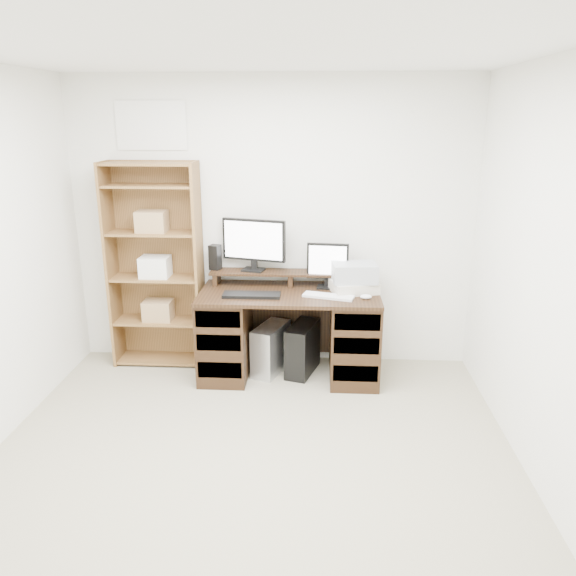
# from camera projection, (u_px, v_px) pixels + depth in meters

# --- Properties ---
(room) EXTENTS (3.54, 4.04, 2.54)m
(room) POSITION_uv_depth(u_px,v_px,m) (239.00, 294.00, 2.98)
(room) COLOR tan
(room) RESTS_ON ground
(desk) EXTENTS (1.50, 0.70, 0.75)m
(desk) POSITION_uv_depth(u_px,v_px,m) (289.00, 332.00, 4.79)
(desk) COLOR black
(desk) RESTS_ON ground
(riser_shelf) EXTENTS (1.40, 0.22, 0.12)m
(riser_shelf) POSITION_uv_depth(u_px,v_px,m) (291.00, 274.00, 4.86)
(riser_shelf) COLOR black
(riser_shelf) RESTS_ON desk
(monitor_wide) EXTENTS (0.56, 0.20, 0.45)m
(monitor_wide) POSITION_uv_depth(u_px,v_px,m) (254.00, 242.00, 4.82)
(monitor_wide) COLOR black
(monitor_wide) RESTS_ON riser_shelf
(monitor_small) EXTENTS (0.35, 0.14, 0.39)m
(monitor_small) POSITION_uv_depth(u_px,v_px,m) (328.00, 264.00, 4.75)
(monitor_small) COLOR black
(monitor_small) RESTS_ON desk
(speaker) EXTENTS (0.11, 0.11, 0.22)m
(speaker) POSITION_uv_depth(u_px,v_px,m) (215.00, 257.00, 4.89)
(speaker) COLOR black
(speaker) RESTS_ON riser_shelf
(keyboard_black) EXTENTS (0.47, 0.16, 0.03)m
(keyboard_black) POSITION_uv_depth(u_px,v_px,m) (252.00, 295.00, 4.56)
(keyboard_black) COLOR black
(keyboard_black) RESTS_ON desk
(keyboard_white) EXTENTS (0.43, 0.23, 0.02)m
(keyboard_white) POSITION_uv_depth(u_px,v_px,m) (328.00, 296.00, 4.54)
(keyboard_white) COLOR silver
(keyboard_white) RESTS_ON desk
(mouse) EXTENTS (0.10, 0.07, 0.04)m
(mouse) POSITION_uv_depth(u_px,v_px,m) (366.00, 297.00, 4.50)
(mouse) COLOR silver
(mouse) RESTS_ON desk
(printer) EXTENTS (0.43, 0.36, 0.09)m
(printer) POSITION_uv_depth(u_px,v_px,m) (354.00, 287.00, 4.68)
(printer) COLOR beige
(printer) RESTS_ON desk
(basket) EXTENTS (0.39, 0.29, 0.15)m
(basket) POSITION_uv_depth(u_px,v_px,m) (354.00, 272.00, 4.64)
(basket) COLOR #9FA4AA
(basket) RESTS_ON printer
(tower_silver) EXTENTS (0.33, 0.47, 0.43)m
(tower_silver) POSITION_uv_depth(u_px,v_px,m) (271.00, 349.00, 4.89)
(tower_silver) COLOR silver
(tower_silver) RESTS_ON ground
(tower_black) EXTENTS (0.31, 0.48, 0.44)m
(tower_black) POSITION_uv_depth(u_px,v_px,m) (303.00, 349.00, 4.88)
(tower_black) COLOR black
(tower_black) RESTS_ON ground
(bookshelf) EXTENTS (0.80, 0.30, 1.80)m
(bookshelf) POSITION_uv_depth(u_px,v_px,m) (156.00, 264.00, 4.91)
(bookshelf) COLOR brown
(bookshelf) RESTS_ON ground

